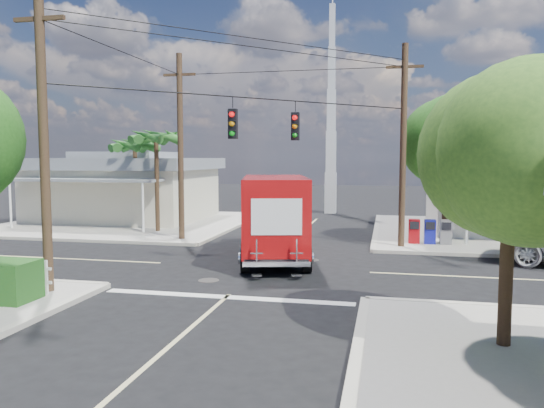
% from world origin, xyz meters
% --- Properties ---
extents(ground, '(120.00, 120.00, 0.00)m').
position_xyz_m(ground, '(0.00, 0.00, 0.00)').
color(ground, black).
rests_on(ground, ground).
extents(sidewalk_ne, '(14.12, 14.12, 0.14)m').
position_xyz_m(sidewalk_ne, '(10.88, 10.88, 0.07)').
color(sidewalk_ne, '#A49F95').
rests_on(sidewalk_ne, ground).
extents(sidewalk_nw, '(14.12, 14.12, 0.14)m').
position_xyz_m(sidewalk_nw, '(-10.88, 10.88, 0.07)').
color(sidewalk_nw, '#A49F95').
rests_on(sidewalk_nw, ground).
extents(road_markings, '(32.00, 32.00, 0.01)m').
position_xyz_m(road_markings, '(0.00, -1.47, 0.01)').
color(road_markings, beige).
rests_on(road_markings, ground).
extents(building_ne, '(11.80, 10.20, 4.50)m').
position_xyz_m(building_ne, '(12.50, 11.97, 2.32)').
color(building_ne, white).
rests_on(building_ne, sidewalk_ne).
extents(building_nw, '(10.80, 10.20, 4.30)m').
position_xyz_m(building_nw, '(-12.00, 12.46, 2.22)').
color(building_nw, beige).
rests_on(building_nw, sidewalk_nw).
extents(radio_tower, '(0.80, 0.80, 17.00)m').
position_xyz_m(radio_tower, '(0.50, 20.00, 5.64)').
color(radio_tower, silver).
rests_on(radio_tower, ground).
extents(tree_ne_front, '(4.21, 4.14, 6.66)m').
position_xyz_m(tree_ne_front, '(7.21, 6.76, 4.77)').
color(tree_ne_front, '#422D1C').
rests_on(tree_ne_front, sidewalk_ne).
extents(tree_ne_back, '(3.77, 3.66, 5.82)m').
position_xyz_m(tree_ne_back, '(9.81, 8.96, 4.19)').
color(tree_ne_back, '#422D1C').
rests_on(tree_ne_back, sidewalk_ne).
extents(tree_se, '(3.67, 3.54, 5.62)m').
position_xyz_m(tree_se, '(7.01, -7.24, 4.04)').
color(tree_se, '#422D1C').
rests_on(tree_se, sidewalk_se).
extents(palm_nw_front, '(3.01, 3.08, 5.59)m').
position_xyz_m(palm_nw_front, '(-7.50, 7.50, 5.04)').
color(palm_nw_front, '#422D1C').
rests_on(palm_nw_front, sidewalk_nw).
extents(palm_nw_back, '(3.01, 3.08, 5.19)m').
position_xyz_m(palm_nw_back, '(-9.50, 9.00, 4.67)').
color(palm_nw_back, '#422D1C').
rests_on(palm_nw_back, sidewalk_nw).
extents(utility_poles, '(12.00, 10.68, 9.00)m').
position_xyz_m(utility_poles, '(-1.58, 1.60, 4.67)').
color(utility_poles, '#473321').
rests_on(utility_poles, ground).
extents(vending_boxes, '(1.90, 0.50, 1.10)m').
position_xyz_m(vending_boxes, '(6.50, 6.20, 0.69)').
color(vending_boxes, '#9F0A10').
rests_on(vending_boxes, sidewalk_ne).
extents(delivery_truck, '(3.94, 7.99, 3.33)m').
position_xyz_m(delivery_truck, '(0.15, 1.80, 1.69)').
color(delivery_truck, black).
rests_on(delivery_truck, ground).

